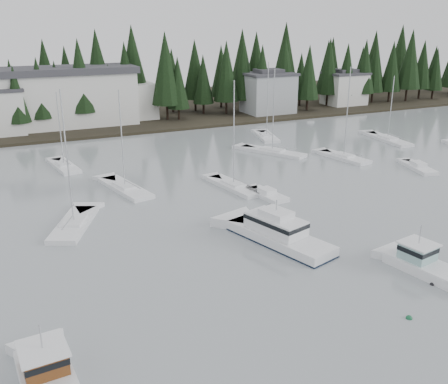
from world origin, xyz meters
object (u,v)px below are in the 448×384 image
at_px(house_east_a, 268,92).
at_px(sailboat_9, 267,138).
at_px(sailboat_7, 272,153).
at_px(sailboat_10, 234,187).
at_px(cabin_cruiser_center, 278,235).
at_px(sailboat_4, 64,167).
at_px(sailboat_5, 387,140).
at_px(house_east_b, 345,88).
at_px(harbor_inn, 80,96).
at_px(runabout_1, 267,196).
at_px(sailboat_1, 125,189).
at_px(lobster_boat_teal, 429,268).
at_px(sailboat_8, 344,158).
at_px(runabout_2, 418,168).
at_px(sailboat_0, 74,226).

relative_size(house_east_a, sailboat_9, 0.78).
relative_size(sailboat_7, sailboat_10, 0.98).
bearing_deg(sailboat_7, cabin_cruiser_center, 121.70).
bearing_deg(sailboat_7, sailboat_4, 51.22).
height_order(sailboat_5, sailboat_10, sailboat_10).
distance_m(house_east_b, cabin_cruiser_center, 81.04).
bearing_deg(house_east_a, harbor_inn, 173.64).
xyz_separation_m(house_east_a, sailboat_10, (-28.88, -42.27, -4.82)).
distance_m(house_east_b, sailboat_9, 40.30).
bearing_deg(house_east_a, house_east_b, 5.19).
bearing_deg(harbor_inn, runabout_1, -76.55).
distance_m(sailboat_1, sailboat_7, 26.40).
bearing_deg(cabin_cruiser_center, house_east_b, -58.08).
xyz_separation_m(house_east_b, sailboat_7, (-37.98, -31.53, -4.34)).
bearing_deg(lobster_boat_teal, cabin_cruiser_center, 27.46).
xyz_separation_m(sailboat_8, runabout_2, (5.97, -8.76, 0.05)).
xyz_separation_m(house_east_b, sailboat_10, (-50.88, -44.27, -4.32)).
bearing_deg(sailboat_0, runabout_2, -64.20).
bearing_deg(runabout_2, sailboat_1, 92.53).
bearing_deg(sailboat_0, lobster_boat_teal, -107.30).
height_order(sailboat_1, runabout_1, sailboat_1).
bearing_deg(runabout_2, house_east_b, -12.27).
distance_m(harbor_inn, sailboat_0, 52.02).
xyz_separation_m(sailboat_1, sailboat_9, (29.65, 17.45, 0.02)).
relative_size(sailboat_1, sailboat_7, 0.95).
distance_m(sailboat_1, runabout_2, 40.05).
distance_m(lobster_boat_teal, sailboat_4, 49.78).
relative_size(house_east_b, cabin_cruiser_center, 0.83).
relative_size(sailboat_1, sailboat_10, 0.93).
bearing_deg(house_east_a, sailboat_9, -120.10).
bearing_deg(sailboat_7, sailboat_0, 88.25).
relative_size(house_east_b, sailboat_8, 0.68).
distance_m(harbor_inn, sailboat_5, 57.38).
bearing_deg(runabout_2, sailboat_8, 48.73).
height_order(sailboat_1, sailboat_8, sailboat_8).
bearing_deg(runabout_1, sailboat_1, 48.45).
relative_size(house_east_a, runabout_2, 1.47).
bearing_deg(sailboat_8, sailboat_4, 61.76).
height_order(house_east_a, sailboat_8, sailboat_8).
distance_m(cabin_cruiser_center, lobster_boat_teal, 13.16).
bearing_deg(sailboat_1, sailboat_8, -101.38).
xyz_separation_m(house_east_a, harbor_inn, (-38.96, 4.34, 0.87)).
distance_m(sailboat_7, sailboat_8, 10.87).
distance_m(house_east_a, sailboat_1, 55.83).
height_order(cabin_cruiser_center, sailboat_5, sailboat_5).
relative_size(cabin_cruiser_center, sailboat_10, 0.85).
distance_m(sailboat_0, sailboat_10, 20.25).
distance_m(sailboat_5, sailboat_8, 15.71).
distance_m(sailboat_9, runabout_1, 30.86).
bearing_deg(harbor_inn, sailboat_0, -100.86).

